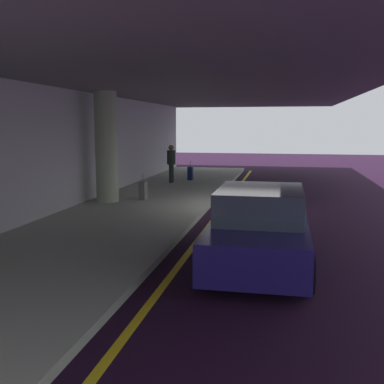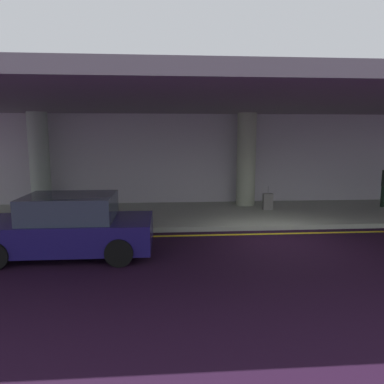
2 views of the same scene
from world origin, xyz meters
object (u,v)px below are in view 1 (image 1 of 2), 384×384
Objects in this scene: traveler_with_luggage at (171,161)px; suitcase_upright_secondary at (143,191)px; car_navy at (259,229)px; support_column_left_mid at (106,147)px; suitcase_upright_primary at (190,173)px.

suitcase_upright_secondary is (-4.75, -0.18, -0.65)m from traveler_with_luggage.
traveler_with_luggage is at bearing 22.63° from car_navy.
suitcase_upright_primary is (6.54, -1.49, -1.51)m from support_column_left_mid.
traveler_with_luggage is (5.38, -0.86, -0.86)m from support_column_left_mid.
support_column_left_mid is 4.06× the size of suitcase_upright_secondary.
traveler_with_luggage is (10.98, 4.51, 0.40)m from car_navy.
car_navy is 12.75m from suitcase_upright_primary.
car_navy reaches higher than suitcase_upright_primary.
support_column_left_mid is at bearing 44.11° from car_navy.
support_column_left_mid is 2.17× the size of traveler_with_luggage.
traveler_with_luggage is 1.48m from suitcase_upright_primary.
support_column_left_mid reaches higher than traveler_with_luggage.
traveler_with_luggage is 1.87× the size of suitcase_upright_secondary.
car_navy is 7.59m from suitcase_upright_secondary.
support_column_left_mid is at bearing -56.97° from traveler_with_luggage.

